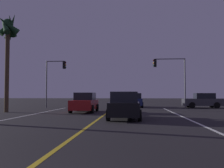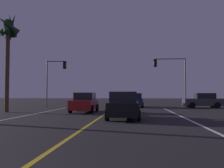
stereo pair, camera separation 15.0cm
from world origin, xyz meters
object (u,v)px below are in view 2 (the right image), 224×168
car_ahead_far (135,100)px  traffic_light_near_right (170,71)px  palm_tree_left_mid (8,34)px  car_oncoming (85,103)px  traffic_light_near_left (56,73)px  car_lead_same_lane (124,106)px  car_crossing_side (203,101)px

car_ahead_far → traffic_light_near_right: bearing=-113.7°
car_ahead_far → palm_tree_left_mid: bearing=130.7°
car_oncoming → traffic_light_near_left: size_ratio=0.78×
car_oncoming → traffic_light_near_right: size_ratio=0.76×
traffic_light_near_right → palm_tree_left_mid: size_ratio=0.65×
car_ahead_far → traffic_light_near_left: size_ratio=0.78×
car_oncoming → traffic_light_near_right: bearing=130.0°
car_ahead_far → traffic_light_near_left: 10.02m
traffic_light_near_right → palm_tree_left_mid: 17.17m
car_oncoming → palm_tree_left_mid: size_ratio=0.49×
car_lead_same_lane → traffic_light_near_right: 13.92m
car_oncoming → traffic_light_near_right: (8.39, 7.03, 3.39)m
car_lead_same_lane → traffic_light_near_left: (-8.57, 12.65, 3.25)m
car_ahead_far → palm_tree_left_mid: size_ratio=0.49×
car_ahead_far → car_oncoming: bearing=153.4°
car_crossing_side → car_lead_same_lane: same height
car_ahead_far → car_crossing_side: same height
car_lead_same_lane → traffic_light_near_right: size_ratio=0.76×
car_ahead_far → traffic_light_near_left: (-9.31, -1.75, 3.25)m
traffic_light_near_right → car_crossing_side: bearing=-167.7°
car_ahead_far → car_oncoming: (-4.39, -8.78, 0.00)m
car_crossing_side → car_oncoming: 14.55m
car_ahead_far → car_lead_same_lane: (-0.74, -14.40, 0.00)m
car_oncoming → car_ahead_far: bearing=153.4°
car_oncoming → traffic_light_near_right: traffic_light_near_right is taller
car_ahead_far → palm_tree_left_mid: palm_tree_left_mid is taller
car_ahead_far → car_lead_same_lane: bearing=177.1°
car_lead_same_lane → traffic_light_near_left: bearing=34.1°
palm_tree_left_mid → car_oncoming: bearing=6.5°
car_crossing_side → traffic_light_near_right: 5.20m
palm_tree_left_mid → traffic_light_near_right: bearing=27.3°
car_crossing_side → car_lead_same_lane: (-8.58, -13.48, 0.00)m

